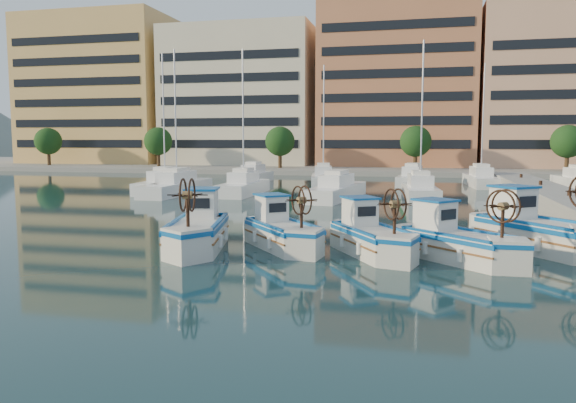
% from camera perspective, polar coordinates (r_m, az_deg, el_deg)
% --- Properties ---
extents(ground, '(300.00, 300.00, 0.00)m').
position_cam_1_polar(ground, '(21.76, 0.72, -5.32)').
color(ground, '#17353C').
rests_on(ground, ground).
extents(waterfront, '(180.00, 40.00, 25.60)m').
position_cam_1_polar(waterfront, '(86.24, 16.56, 10.48)').
color(waterfront, gray).
rests_on(waterfront, ground).
extents(yacht_marina, '(38.05, 23.87, 11.50)m').
position_cam_1_polar(yacht_marina, '(49.13, 5.36, 1.75)').
color(yacht_marina, white).
rests_on(yacht_marina, ground).
extents(fishing_boat_a, '(2.90, 4.96, 3.00)m').
position_cam_1_polar(fishing_boat_a, '(22.89, -9.12, -2.72)').
color(fishing_boat_a, silver).
rests_on(fishing_boat_a, ground).
extents(fishing_boat_b, '(3.91, 4.31, 2.69)m').
position_cam_1_polar(fishing_boat_b, '(22.77, -0.67, -2.91)').
color(fishing_boat_b, silver).
rests_on(fishing_boat_b, ground).
extents(fishing_boat_c, '(3.63, 4.44, 2.70)m').
position_cam_1_polar(fishing_boat_c, '(21.73, 8.41, -3.41)').
color(fishing_boat_c, silver).
rests_on(fishing_boat_c, ground).
extents(fishing_boat_d, '(4.29, 4.17, 2.75)m').
position_cam_1_polar(fishing_boat_d, '(21.30, 16.72, -3.77)').
color(fishing_boat_d, silver).
rests_on(fishing_boat_d, ground).
extents(fishing_boat_e, '(4.64, 5.10, 3.18)m').
position_cam_1_polar(fishing_boat_e, '(24.26, 23.85, -2.55)').
color(fishing_boat_e, silver).
rests_on(fishing_boat_e, ground).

